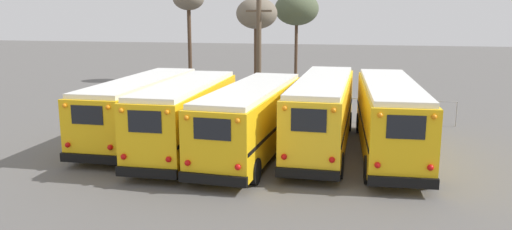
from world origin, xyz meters
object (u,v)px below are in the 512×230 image
at_px(school_bus_0, 142,107).
at_px(bare_tree_0, 257,15).
at_px(school_bus_2, 252,118).
at_px(bare_tree_1, 188,0).
at_px(bare_tree_2, 297,9).
at_px(school_bus_3, 322,111).
at_px(school_bus_1, 187,115).
at_px(utility_pole, 259,50).
at_px(school_bus_4, 389,116).

bearing_deg(school_bus_0, bare_tree_0, 80.13).
relative_size(school_bus_2, bare_tree_1, 1.22).
xyz_separation_m(school_bus_2, bare_tree_2, (-0.88, 21.40, 4.85)).
distance_m(school_bus_3, bare_tree_2, 20.83).
height_order(school_bus_0, school_bus_1, school_bus_1).
bearing_deg(bare_tree_2, utility_pole, -100.43).
relative_size(utility_pole, bare_tree_1, 0.84).
xyz_separation_m(school_bus_0, school_bus_4, (11.86, -0.30, 0.13)).
bearing_deg(utility_pole, bare_tree_2, 79.57).
bearing_deg(bare_tree_1, school_bus_0, -77.02).
bearing_deg(bare_tree_2, school_bus_0, -104.23).
xyz_separation_m(school_bus_2, school_bus_3, (2.97, 1.49, 0.12)).
distance_m(school_bus_2, school_bus_4, 6.05).
height_order(school_bus_2, school_bus_3, school_bus_3).
bearing_deg(bare_tree_0, school_bus_3, -67.53).
bearing_deg(school_bus_4, bare_tree_1, 128.31).
bearing_deg(school_bus_4, school_bus_2, -168.58).
height_order(school_bus_1, school_bus_4, school_bus_4).
distance_m(school_bus_0, utility_pole, 12.30).
bearing_deg(utility_pole, bare_tree_1, 132.20).
bearing_deg(school_bus_3, school_bus_0, 179.91).
bearing_deg(school_bus_4, school_bus_3, 174.45).
bearing_deg(bare_tree_1, school_bus_2, -64.31).
height_order(school_bus_1, bare_tree_0, bare_tree_0).
bearing_deg(bare_tree_0, utility_pole, -75.81).
relative_size(school_bus_3, utility_pole, 1.50).
relative_size(school_bus_1, school_bus_3, 0.87).
bearing_deg(school_bus_1, school_bus_0, 149.51).
distance_m(school_bus_1, school_bus_3, 6.18).
xyz_separation_m(school_bus_1, school_bus_4, (8.89, 1.44, 0.05)).
height_order(school_bus_0, bare_tree_1, bare_tree_1).
bearing_deg(utility_pole, school_bus_1, -92.39).
bearing_deg(bare_tree_2, school_bus_2, -87.65).
xyz_separation_m(school_bus_4, bare_tree_0, (-9.23, 15.43, 4.26)).
relative_size(school_bus_4, bare_tree_2, 1.36).
relative_size(school_bus_1, utility_pole, 1.30).
distance_m(school_bus_1, school_bus_2, 2.97).
bearing_deg(school_bus_2, school_bus_1, -175.27).
height_order(bare_tree_1, bare_tree_2, bare_tree_1).
distance_m(school_bus_1, utility_pole, 13.51).
relative_size(school_bus_2, bare_tree_2, 1.32).
bearing_deg(school_bus_3, utility_pole, 114.81).
xyz_separation_m(utility_pole, bare_tree_1, (-8.31, 9.16, 3.61)).
xyz_separation_m(school_bus_1, school_bus_2, (2.96, 0.25, -0.05)).
distance_m(school_bus_4, bare_tree_0, 18.47).
bearing_deg(school_bus_3, bare_tree_0, 112.47).
bearing_deg(school_bus_1, school_bus_2, 4.73).
bearing_deg(bare_tree_2, school_bus_4, -71.37).
xyz_separation_m(school_bus_2, utility_pole, (-2.41, 13.11, 2.03)).
bearing_deg(utility_pole, school_bus_0, -106.88).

